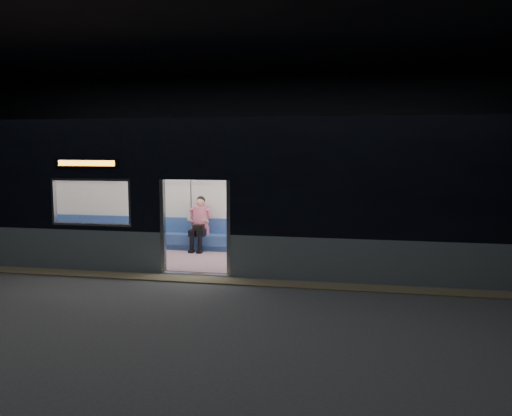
% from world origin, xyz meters
% --- Properties ---
extents(station_floor, '(24.00, 14.00, 0.01)m').
position_xyz_m(station_floor, '(0.00, 0.00, -0.01)').
color(station_floor, '#47494C').
rests_on(station_floor, ground).
extents(station_envelope, '(24.00, 14.00, 5.00)m').
position_xyz_m(station_envelope, '(0.00, 0.00, 3.66)').
color(station_envelope, black).
rests_on(station_envelope, station_floor).
extents(tactile_strip, '(22.80, 0.50, 0.03)m').
position_xyz_m(tactile_strip, '(0.00, 0.55, 0.01)').
color(tactile_strip, '#8C7F59').
rests_on(tactile_strip, station_floor).
extents(metro_car, '(18.00, 3.04, 3.35)m').
position_xyz_m(metro_car, '(-0.00, 2.54, 1.85)').
color(metro_car, gray).
rests_on(metro_car, station_floor).
extents(passenger, '(0.43, 0.73, 1.42)m').
position_xyz_m(passenger, '(-0.69, 3.55, 0.82)').
color(passenger, black).
rests_on(passenger, metro_car).
extents(handbag, '(0.30, 0.27, 0.13)m').
position_xyz_m(handbag, '(-0.65, 3.31, 0.68)').
color(handbag, black).
rests_on(handbag, passenger).
extents(transit_map, '(1.07, 0.03, 0.69)m').
position_xyz_m(transit_map, '(3.49, 3.85, 1.50)').
color(transit_map, white).
rests_on(transit_map, metro_car).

